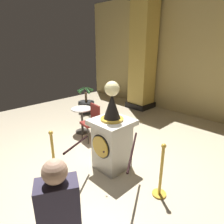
{
  "coord_description": "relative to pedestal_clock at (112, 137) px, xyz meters",
  "views": [
    {
      "loc": [
        2.64,
        -2.24,
        2.46
      ],
      "look_at": [
        0.12,
        0.24,
        1.22
      ],
      "focal_mm": 31.6,
      "sensor_mm": 36.0,
      "label": 1
    }
  ],
  "objects": [
    {
      "name": "potted_palm_left",
      "position": [
        -3.15,
        1.76,
        -0.42
      ],
      "size": [
        0.62,
        0.64,
        1.03
      ],
      "color": "black",
      "rests_on": "ground_plane"
    },
    {
      "name": "column_left",
      "position": [
        -2.11,
        3.7,
        1.3
      ],
      "size": [
        0.91,
        0.91,
        4.01
      ],
      "color": "black",
      "rests_on": "ground_plane"
    },
    {
      "name": "ground_plane",
      "position": [
        -0.12,
        -0.23,
        -0.69
      ],
      "size": [
        10.62,
        10.62,
        0.0
      ],
      "primitive_type": "plane",
      "color": "beige"
    },
    {
      "name": "pedestal_clock",
      "position": [
        0.0,
        0.0,
        0.0
      ],
      "size": [
        0.74,
        0.74,
        1.81
      ],
      "color": "beige",
      "rests_on": "ground_plane"
    },
    {
      "name": "stanchion_far",
      "position": [
        1.15,
        0.01,
        -0.35
      ],
      "size": [
        0.24,
        0.24,
        0.98
      ],
      "color": "gold",
      "rests_on": "ground_plane"
    },
    {
      "name": "cafe_chair_red",
      "position": [
        -1.26,
        0.52,
        -0.12
      ],
      "size": [
        0.45,
        0.45,
        0.96
      ],
      "color": "black",
      "rests_on": "ground_plane"
    },
    {
      "name": "velvet_rope",
      "position": [
        0.32,
        -0.51,
        0.09
      ],
      "size": [
        1.38,
        1.37,
        0.22
      ],
      "color": "black"
    },
    {
      "name": "cafe_table",
      "position": [
        -1.82,
        0.6,
        -0.23
      ],
      "size": [
        0.58,
        0.58,
        0.73
      ],
      "color": "#332D28",
      "rests_on": "ground_plane"
    },
    {
      "name": "back_wall",
      "position": [
        -0.12,
        4.28,
        1.4
      ],
      "size": [
        10.62,
        0.16,
        4.18
      ],
      "primitive_type": "cube",
      "color": "tan",
      "rests_on": "ground_plane"
    },
    {
      "name": "stanchion_near",
      "position": [
        -0.51,
        -1.02,
        -0.35
      ],
      "size": [
        0.24,
        0.24,
        0.99
      ],
      "color": "gold",
      "rests_on": "ground_plane"
    }
  ]
}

